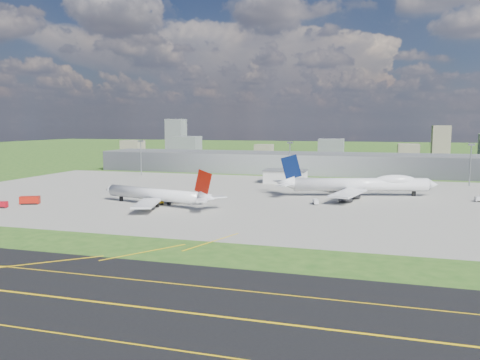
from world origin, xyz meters
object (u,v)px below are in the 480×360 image
(fire_truck, at_px, (30,200))
(tug_yellow, at_px, (159,203))
(van_white_far, at_px, (480,199))
(airliner_red_twin, at_px, (158,195))
(airliner_blue_quad, at_px, (360,185))
(crash_tender, at_px, (1,205))
(van_white_near, at_px, (316,202))

(fire_truck, distance_m, tug_yellow, 60.75)
(tug_yellow, distance_m, van_white_far, 154.26)
(fire_truck, bearing_deg, airliner_red_twin, -8.63)
(fire_truck, xyz_separation_m, tug_yellow, (58.52, 16.29, -0.92))
(airliner_blue_quad, height_order, crash_tender, airliner_blue_quad)
(van_white_far, bearing_deg, airliner_blue_quad, 160.10)
(van_white_near, bearing_deg, fire_truck, 88.26)
(airliner_red_twin, distance_m, airliner_blue_quad, 104.70)
(tug_yellow, height_order, van_white_near, van_white_near)
(airliner_blue_quad, xyz_separation_m, tug_yellow, (-89.63, -52.75, -5.11))
(airliner_red_twin, relative_size, tug_yellow, 14.63)
(tug_yellow, relative_size, van_white_far, 0.82)
(tug_yellow, bearing_deg, airliner_red_twin, -110.44)
(airliner_blue_quad, distance_m, van_white_near, 37.82)
(fire_truck, bearing_deg, airliner_blue_quad, 3.09)
(crash_tender, xyz_separation_m, van_white_near, (134.55, 48.49, -0.26))
(van_white_far, bearing_deg, fire_truck, -179.01)
(fire_truck, distance_m, van_white_far, 214.93)
(crash_tender, relative_size, tug_yellow, 1.34)
(airliner_blue_quad, height_order, tug_yellow, airliner_blue_quad)
(tug_yellow, xyz_separation_m, van_white_far, (145.99, 49.82, 0.30))
(crash_tender, relative_size, van_white_far, 1.10)
(tug_yellow, bearing_deg, van_white_far, -16.26)
(fire_truck, bearing_deg, tug_yellow, -6.34)
(airliner_red_twin, distance_m, van_white_near, 73.44)
(airliner_blue_quad, relative_size, van_white_near, 16.26)
(fire_truck, xyz_separation_m, crash_tender, (-5.76, -11.57, -0.42))
(airliner_red_twin, relative_size, fire_truck, 7.00)
(crash_tender, bearing_deg, tug_yellow, 12.81)
(tug_yellow, xyz_separation_m, van_white_near, (70.28, 20.63, 0.24))
(crash_tender, height_order, tug_yellow, crash_tender)
(airliner_red_twin, height_order, fire_truck, airliner_red_twin)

